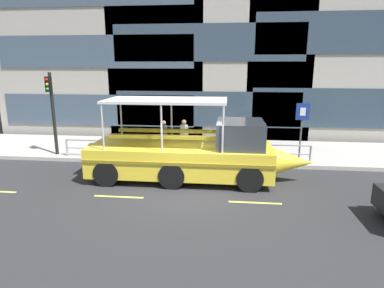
# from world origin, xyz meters

# --- Properties ---
(ground_plane) EXTENTS (120.00, 120.00, 0.00)m
(ground_plane) POSITION_xyz_m (0.00, 0.00, 0.00)
(ground_plane) COLOR #2B2B2D
(sidewalk) EXTENTS (32.00, 4.80, 0.18)m
(sidewalk) POSITION_xyz_m (0.00, 5.60, 0.09)
(sidewalk) COLOR #A8A59E
(sidewalk) RESTS_ON ground_plane
(curb_edge) EXTENTS (32.00, 0.18, 0.18)m
(curb_edge) POSITION_xyz_m (0.00, 3.11, 0.09)
(curb_edge) COLOR #B2ADA3
(curb_edge) RESTS_ON ground_plane
(lane_centreline) EXTENTS (25.80, 0.12, 0.01)m
(lane_centreline) POSITION_xyz_m (-0.00, -0.97, 0.00)
(lane_centreline) COLOR #DBD64C
(lane_centreline) RESTS_ON ground_plane
(curb_guardrail) EXTENTS (11.79, 0.09, 0.85)m
(curb_guardrail) POSITION_xyz_m (-0.63, 3.45, 0.75)
(curb_guardrail) COLOR gray
(curb_guardrail) RESTS_ON sidewalk
(traffic_light_pole) EXTENTS (0.24, 0.46, 4.05)m
(traffic_light_pole) POSITION_xyz_m (-7.14, 3.61, 2.64)
(traffic_light_pole) COLOR black
(traffic_light_pole) RESTS_ON sidewalk
(parking_sign) EXTENTS (0.60, 0.12, 2.71)m
(parking_sign) POSITION_xyz_m (4.80, 3.78, 2.02)
(parking_sign) COLOR #4C4F54
(parking_sign) RESTS_ON sidewalk
(duck_tour_boat) EXTENTS (9.10, 2.59, 3.27)m
(duck_tour_boat) POSITION_xyz_m (0.04, 1.21, 1.07)
(duck_tour_boat) COLOR yellow
(duck_tour_boat) RESTS_ON ground_plane
(pedestrian_near_bow) EXTENTS (0.26, 0.48, 1.71)m
(pedestrian_near_bow) POSITION_xyz_m (3.13, 4.41, 1.21)
(pedestrian_near_bow) COLOR #1E2338
(pedestrian_near_bow) RESTS_ON sidewalk
(pedestrian_mid_left) EXTENTS (0.44, 0.32, 1.70)m
(pedestrian_mid_left) POSITION_xyz_m (-0.79, 4.70, 1.21)
(pedestrian_mid_left) COLOR #1E2338
(pedestrian_mid_left) RESTS_ON sidewalk
(pedestrian_mid_right) EXTENTS (0.36, 0.33, 1.60)m
(pedestrian_mid_right) POSITION_xyz_m (-1.87, 4.93, 1.14)
(pedestrian_mid_right) COLOR black
(pedestrian_mid_right) RESTS_ON sidewalk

